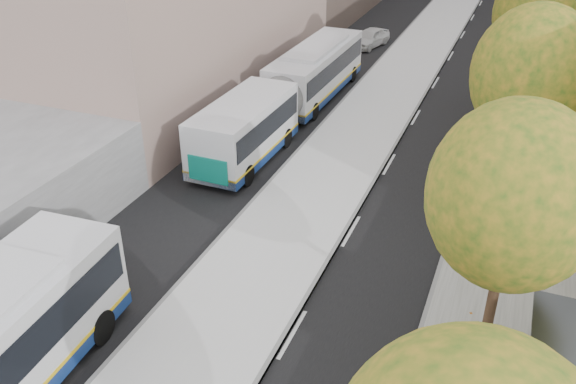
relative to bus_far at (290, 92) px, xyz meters
The scene contains 7 objects.
bus_platform 8.91m from the bus_far, 63.79° to the left, with size 4.25×150.00×0.15m, color silver.
sidewalk 14.34m from the bus_far, 33.57° to the left, with size 4.75×150.00×0.08m, color slate.
tree_c 18.49m from the bus_far, 51.18° to the right, with size 4.20×4.20×7.28m.
tree_d 13.06m from the bus_far, 24.25° to the right, with size 4.40×4.40×7.60m.
tree_e 12.69m from the bus_far, 18.88° to the left, with size 4.60×4.60×7.92m.
bus_far is the anchor object (origin of this frame).
distant_car 15.03m from the bus_far, 89.02° to the left, with size 1.55×3.86×1.31m, color silver.
Camera 1 is at (3.28, -0.64, 12.43)m, focal length 38.00 mm.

